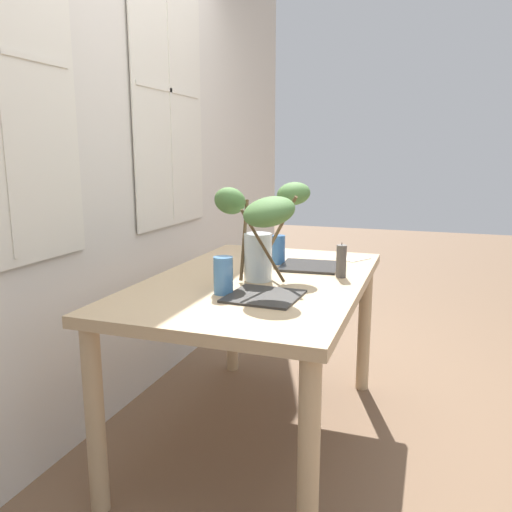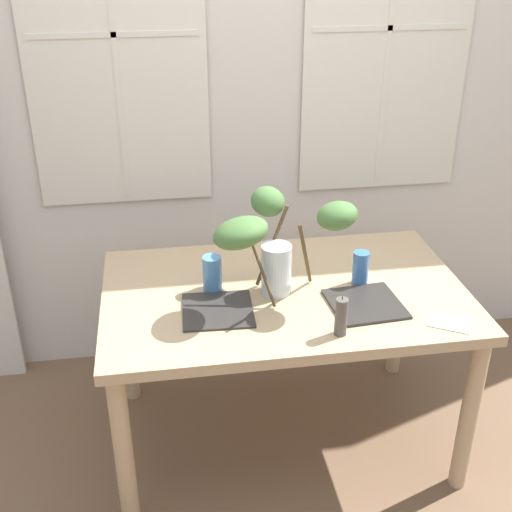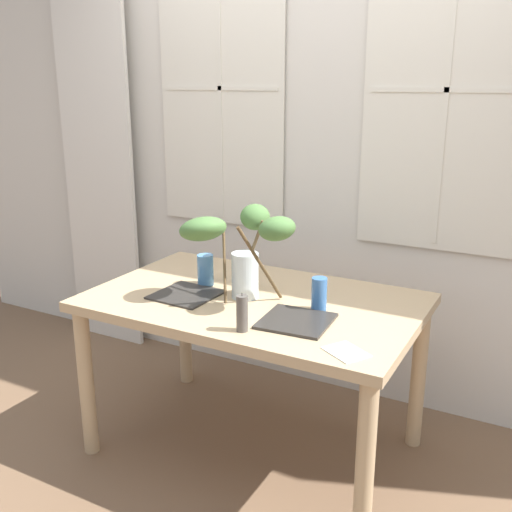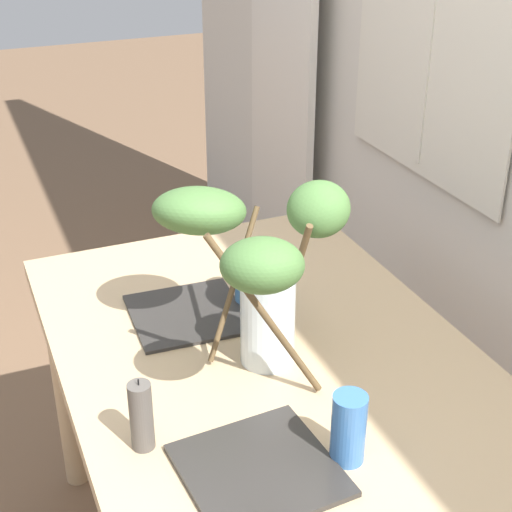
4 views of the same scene
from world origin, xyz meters
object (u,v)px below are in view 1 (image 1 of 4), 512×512
plate_square_right (310,266)px  drinking_glass_blue_left (223,275)px  plate_square_left (264,296)px  pillar_candle (341,261)px  dining_table (258,299)px  drinking_glass_blue_right (279,250)px  vase_with_branches (264,221)px

plate_square_right → drinking_glass_blue_left: bearing=159.5°
drinking_glass_blue_left → plate_square_right: drinking_glass_blue_left is taller
plate_square_left → pillar_candle: bearing=-28.0°
dining_table → drinking_glass_blue_right: bearing=-0.4°
dining_table → pillar_candle: pillar_candle is taller
vase_with_branches → drinking_glass_blue_left: 0.31m
pillar_candle → plate_square_right: bearing=49.7°
drinking_glass_blue_right → dining_table: bearing=179.6°
drinking_glass_blue_right → plate_square_left: bearing=-168.8°
vase_with_branches → pillar_candle: 0.40m
dining_table → pillar_candle: 0.41m
plate_square_left → pillar_candle: (0.42, -0.22, 0.07)m
drinking_glass_blue_left → dining_table: bearing=-9.2°
plate_square_right → dining_table: bearing=149.6°
vase_with_branches → plate_square_right: 0.44m
dining_table → plate_square_right: bearing=-30.4°
vase_with_branches → drinking_glass_blue_left: (-0.23, 0.09, -0.19)m
plate_square_left → pillar_candle: size_ratio=1.70×
drinking_glass_blue_right → pillar_candle: bearing=-117.5°
vase_with_branches → drinking_glass_blue_left: vase_with_branches is taller
drinking_glass_blue_left → vase_with_branches: bearing=-21.6°
drinking_glass_blue_left → plate_square_left: bearing=-89.2°
plate_square_left → vase_with_branches: bearing=18.4°
pillar_candle → plate_square_left: bearing=152.0°
drinking_glass_blue_left → pillar_candle: (0.42, -0.39, -0.00)m
drinking_glass_blue_right → drinking_glass_blue_left: bearing=175.4°
drinking_glass_blue_right → plate_square_right: 0.18m
vase_with_branches → plate_square_left: size_ratio=2.31×
vase_with_branches → plate_square_right: (0.34, -0.12, -0.26)m
dining_table → plate_square_left: 0.33m
drinking_glass_blue_left → plate_square_right: size_ratio=0.55×
vase_with_branches → plate_square_left: (-0.23, -0.08, -0.26)m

